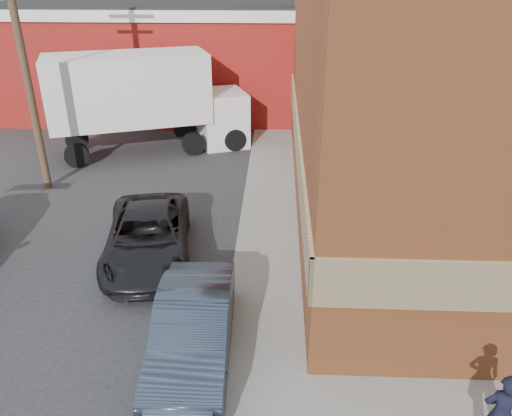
% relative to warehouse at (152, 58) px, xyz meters
% --- Properties ---
extents(ground, '(90.00, 90.00, 0.00)m').
position_rel_warehouse_xyz_m(ground, '(6.00, -20.00, -2.81)').
color(ground, '#28282B').
rests_on(ground, ground).
extents(sidewalk_west, '(1.80, 18.00, 0.12)m').
position_rel_warehouse_xyz_m(sidewalk_west, '(6.60, -11.00, -2.75)').
color(sidewalk_west, gray).
rests_on(sidewalk_west, ground).
extents(warehouse, '(16.30, 8.30, 5.60)m').
position_rel_warehouse_xyz_m(warehouse, '(0.00, 0.00, 0.00)').
color(warehouse, maroon).
rests_on(warehouse, ground).
extents(utility_pole, '(2.00, 0.26, 9.00)m').
position_rel_warehouse_xyz_m(utility_pole, '(-1.50, -11.00, 1.93)').
color(utility_pole, brown).
rests_on(utility_pole, ground).
extents(man, '(0.64, 0.47, 1.60)m').
position_rel_warehouse_xyz_m(man, '(10.43, -21.55, -1.89)').
color(man, black).
rests_on(man, sidewalk_south).
extents(sedan, '(1.65, 4.33, 1.41)m').
position_rel_warehouse_xyz_m(sedan, '(5.20, -19.50, -2.11)').
color(sedan, '#293444').
rests_on(sedan, ground).
extents(suv_a, '(3.02, 5.13, 1.34)m').
position_rel_warehouse_xyz_m(suv_a, '(3.36, -15.66, -2.14)').
color(suv_a, black).
rests_on(suv_a, ground).
extents(box_truck, '(8.68, 5.19, 4.12)m').
position_rel_warehouse_xyz_m(box_truck, '(1.45, -6.85, -0.44)').
color(box_truck, white).
rests_on(box_truck, ground).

